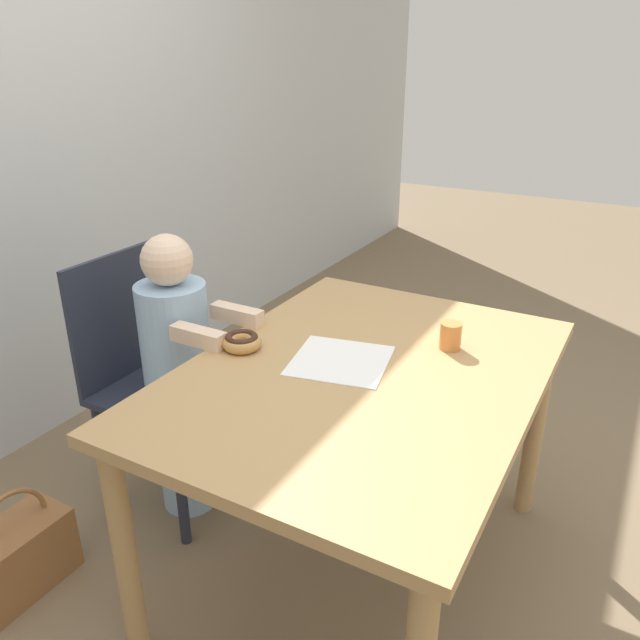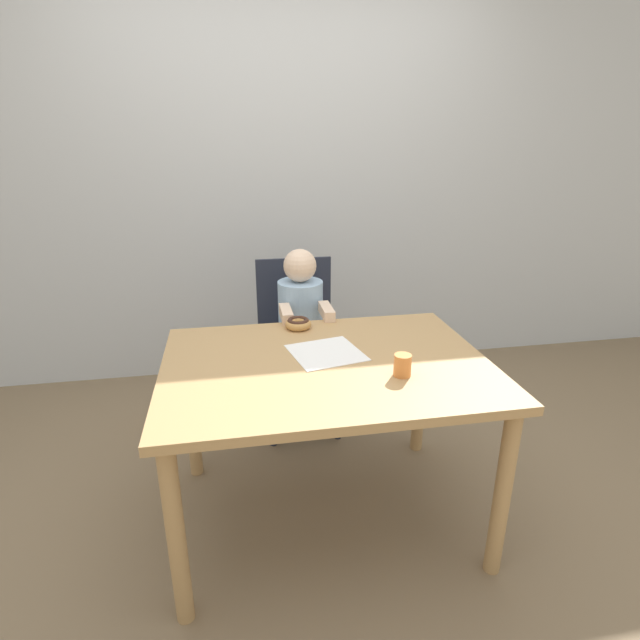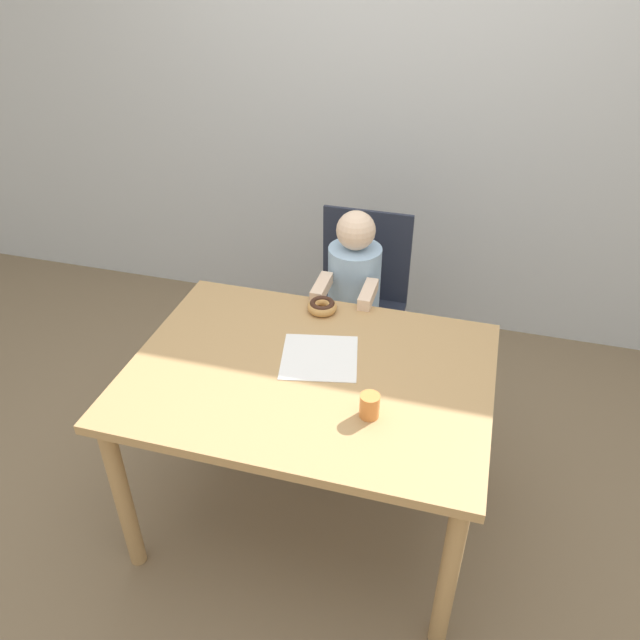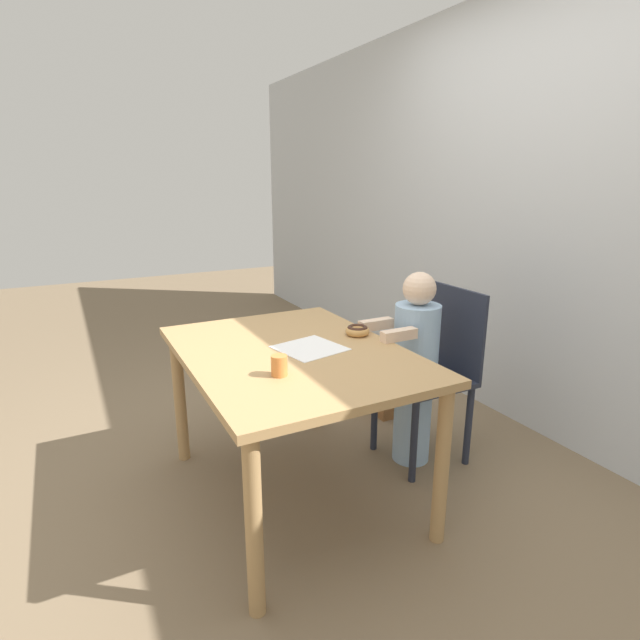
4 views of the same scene
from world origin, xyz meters
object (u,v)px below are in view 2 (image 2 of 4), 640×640
at_px(handbag, 198,402).
at_px(donut, 298,323).
at_px(chair, 298,341).
at_px(child_figure, 302,344).
at_px(cup, 402,365).

bearing_deg(handbag, donut, -44.78).
relative_size(chair, donut, 7.86).
bearing_deg(chair, donut, -97.56).
bearing_deg(donut, child_figure, 79.52).
xyz_separation_m(child_figure, handbag, (-0.57, 0.20, -0.40)).
distance_m(chair, cup, 1.04).
distance_m(donut, handbag, 0.96).
bearing_deg(donut, cup, -60.57).
bearing_deg(handbag, child_figure, -19.00).
relative_size(chair, cup, 11.27).
bearing_deg(cup, child_figure, 106.03).
height_order(child_figure, handbag, child_figure).
relative_size(donut, handbag, 0.33).
bearing_deg(handbag, cup, -52.02).
xyz_separation_m(child_figure, donut, (-0.06, -0.31, 0.24)).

